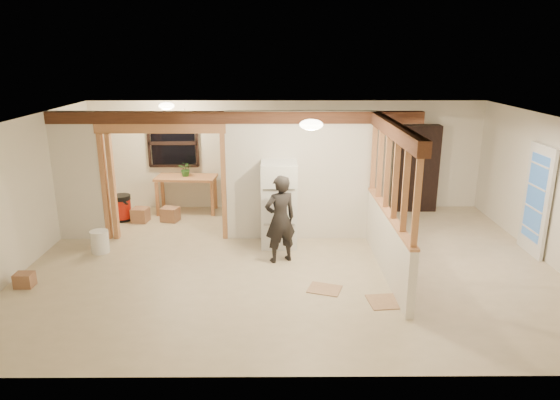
{
  "coord_description": "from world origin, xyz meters",
  "views": [
    {
      "loc": [
        -0.22,
        -8.11,
        3.54
      ],
      "look_at": [
        -0.17,
        0.4,
        1.01
      ],
      "focal_mm": 32.0,
      "sensor_mm": 36.0,
      "label": 1
    }
  ],
  "objects_px": {
    "shop_vac": "(122,208)",
    "bookshelf": "(416,168)",
    "work_table": "(187,194)",
    "woman": "(280,219)",
    "refrigerator": "(279,204)"
  },
  "relations": [
    {
      "from": "woman",
      "to": "refrigerator",
      "type": "bearing_deg",
      "value": -112.71
    },
    {
      "from": "refrigerator",
      "to": "work_table",
      "type": "relative_size",
      "value": 1.2
    },
    {
      "from": "work_table",
      "to": "woman",
      "type": "bearing_deg",
      "value": -49.04
    },
    {
      "from": "shop_vac",
      "to": "bookshelf",
      "type": "bearing_deg",
      "value": 6.3
    },
    {
      "from": "refrigerator",
      "to": "shop_vac",
      "type": "distance_m",
      "value": 3.76
    },
    {
      "from": "woman",
      "to": "work_table",
      "type": "xyz_separation_m",
      "value": [
        -2.12,
        2.82,
        -0.35
      ]
    },
    {
      "from": "work_table",
      "to": "shop_vac",
      "type": "xyz_separation_m",
      "value": [
        -1.33,
        -0.57,
        -0.13
      ]
    },
    {
      "from": "refrigerator",
      "to": "bookshelf",
      "type": "height_order",
      "value": "bookshelf"
    },
    {
      "from": "shop_vac",
      "to": "bookshelf",
      "type": "xyz_separation_m",
      "value": [
        6.57,
        0.72,
        0.7
      ]
    },
    {
      "from": "woman",
      "to": "shop_vac",
      "type": "relative_size",
      "value": 2.7
    },
    {
      "from": "woman",
      "to": "bookshelf",
      "type": "distance_m",
      "value": 4.32
    },
    {
      "from": "woman",
      "to": "shop_vac",
      "type": "distance_m",
      "value": 4.14
    },
    {
      "from": "shop_vac",
      "to": "work_table",
      "type": "bearing_deg",
      "value": 23.4
    },
    {
      "from": "woman",
      "to": "shop_vac",
      "type": "height_order",
      "value": "woman"
    },
    {
      "from": "bookshelf",
      "to": "work_table",
      "type": "bearing_deg",
      "value": -178.35
    }
  ]
}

